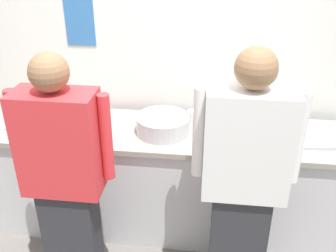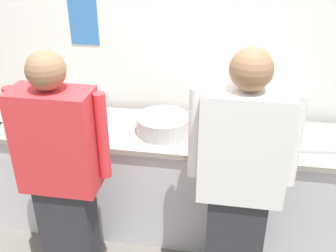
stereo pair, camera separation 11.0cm
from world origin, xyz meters
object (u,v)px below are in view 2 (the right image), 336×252
Objects in this scene: plate_stack_rear at (69,115)px; chefs_knife at (5,124)px; mixing_bowl_steel at (163,124)px; deli_cup at (194,117)px; chef_center at (240,183)px; squeeze_bottle_primary at (17,101)px; plate_stack_front at (251,131)px; squeeze_bottle_secondary at (211,128)px; chef_near_left at (62,175)px; sheet_tray at (310,141)px; ramekin_yellow_sauce at (36,116)px; ramekin_red_sauce at (203,125)px.

plate_stack_rear is 0.48m from chefs_knife.
deli_cup is at bearing 44.94° from mixing_bowl_steel.
chef_center is 8.88× the size of squeeze_bottle_primary.
plate_stack_front is 1.85m from chefs_knife.
chef_center is 0.58m from squeeze_bottle_secondary.
chef_near_left reaches higher than sheet_tray.
mixing_bowl_steel reaches higher than deli_cup.
sheet_tray is 1.67× the size of chefs_knife.
plate_stack_front is 1.00× the size of plate_stack_rear.
chef_near_left is 0.87m from ramekin_yellow_sauce.
chefs_knife is (-1.42, -0.29, -0.04)m from deli_cup.
ramekin_red_sauce is at bearing -52.18° from deli_cup.
ramekin_red_sauce is 0.13m from deli_cup.
ramekin_red_sauce is 1.32× the size of ramekin_yellow_sauce.
mixing_bowl_steel is (0.52, 0.64, 0.07)m from chef_near_left.
ramekin_yellow_sauce is at bearing 178.66° from sheet_tray.
squeeze_bottle_primary is (-1.22, 0.16, 0.03)m from mixing_bowl_steel.
squeeze_bottle_primary is at bearing 172.97° from squeeze_bottle_secondary.
mixing_bowl_steel is 1.03m from ramekin_yellow_sauce.
sheet_tray is 0.86m from deli_cup.
chefs_knife is at bearing -172.75° from ramekin_red_sauce.
plate_stack_rear is 1.04m from ramekin_red_sauce.
squeeze_bottle_primary is at bearing 172.68° from mixing_bowl_steel.
ramekin_yellow_sauce is at bearing 125.95° from chef_near_left.
chef_near_left is 18.46× the size of deli_cup.
sheet_tray is 5.58× the size of ramekin_yellow_sauce.
ramekin_yellow_sauce is at bearing -178.38° from ramekin_red_sauce.
plate_stack_rear is at bearing -178.54° from ramekin_red_sauce.
mixing_bowl_steel reaches higher than plate_stack_front.
squeeze_bottle_primary is at bearing 170.52° from plate_stack_rear.
sheet_tray is 2.26m from chefs_knife.
deli_cup is (0.96, 0.13, 0.00)m from plate_stack_rear.
chef_center is at bearing -129.03° from sheet_tray.
mixing_bowl_steel is 0.30m from ramekin_red_sauce.
plate_stack_front is at bearing 83.22° from chef_center.
squeeze_bottle_secondary reaches higher than plate_stack_front.
plate_stack_rear is at bearing -172.58° from deli_cup.
chefs_knife is (-1.77, 0.50, -0.02)m from chef_center.
ramekin_yellow_sauce is (-0.27, -0.01, -0.02)m from plate_stack_rear.
deli_cup is at bearing 127.82° from ramekin_red_sauce.
squeeze_bottle_primary is 2.35× the size of ramekin_yellow_sauce.
chef_center is (1.07, 0.06, 0.03)m from chef_near_left.
chef_center is 1.47m from plate_stack_rear.
ramekin_red_sauce is (-0.35, 0.04, -0.00)m from plate_stack_front.
chef_near_left reaches higher than mixing_bowl_steel.
deli_cup reaches higher than sheet_tray.
chefs_knife is at bearing -168.47° from deli_cup.
chef_center is 1.84m from chefs_knife.
plate_stack_rear is at bearing 178.12° from sheet_tray.
chef_near_left reaches higher than plate_stack_front.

